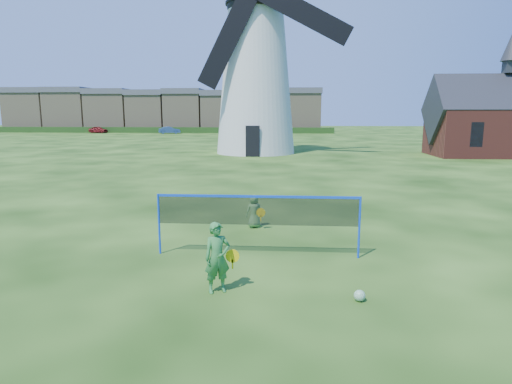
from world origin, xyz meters
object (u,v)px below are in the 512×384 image
at_px(car_right, 170,130).
at_px(play_ball, 360,296).
at_px(chapel, 505,121).
at_px(car_left, 98,130).
at_px(windmill, 256,69).
at_px(player_girl, 217,258).
at_px(player_boy, 254,211).
at_px(badminton_net, 258,212).

bearing_deg(car_right, play_ball, -177.74).
bearing_deg(chapel, car_left, 143.37).
height_order(windmill, car_right, windmill).
bearing_deg(player_girl, play_ball, -30.06).
bearing_deg(player_boy, chapel, -148.25).
relative_size(badminton_net, player_boy, 4.85).
relative_size(chapel, car_left, 3.56).
distance_m(play_ball, car_right, 69.19).
bearing_deg(windmill, play_ball, -82.22).
height_order(windmill, chapel, windmill).
bearing_deg(chapel, windmill, 176.52).
distance_m(windmill, badminton_net, 29.07).
height_order(badminton_net, player_boy, badminton_net).
bearing_deg(badminton_net, car_left, 116.56).
xyz_separation_m(chapel, car_right, (-37.74, 36.14, -2.23)).
xyz_separation_m(chapel, player_boy, (-18.76, -24.35, -2.31)).
distance_m(windmill, car_left, 48.07).
relative_size(windmill, badminton_net, 4.18).
relative_size(badminton_net, player_girl, 3.52).
height_order(badminton_net, play_ball, badminton_net).
height_order(windmill, car_left, windmill).
relative_size(player_boy, play_ball, 4.73).
bearing_deg(badminton_net, car_right, 106.95).
distance_m(windmill, player_girl, 31.38).
bearing_deg(car_left, chapel, -114.61).
distance_m(player_boy, play_ball, 5.85).
relative_size(windmill, car_right, 5.80).
xyz_separation_m(player_boy, car_left, (-32.20, 62.24, 0.05)).
xyz_separation_m(windmill, car_left, (-30.40, 36.64, -6.64)).
bearing_deg(badminton_net, chapel, 55.73).
relative_size(chapel, player_girl, 8.30).
distance_m(chapel, player_girl, 35.14).
relative_size(windmill, player_boy, 20.26).
relative_size(windmill, player_girl, 14.73).
xyz_separation_m(windmill, player_boy, (1.81, -25.60, -6.69)).
xyz_separation_m(badminton_net, play_ball, (2.13, -2.56, -1.03)).
bearing_deg(car_left, player_girl, -142.65).
height_order(play_ball, car_right, car_right).
relative_size(windmill, chapel, 1.77).
xyz_separation_m(chapel, car_left, (-50.96, 37.89, -2.26)).
bearing_deg(chapel, car_right, 136.24).
height_order(player_boy, car_left, car_left).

